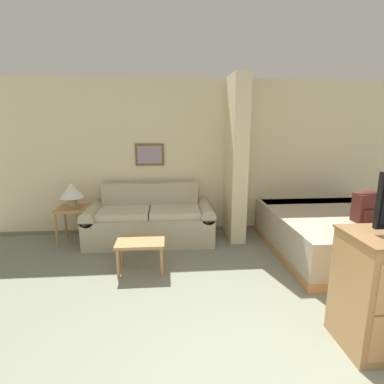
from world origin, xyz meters
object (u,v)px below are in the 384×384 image
(backpack, at_px, (368,206))
(couch, at_px, (150,221))
(table_lamp, at_px, (72,191))
(coffee_table, at_px, (141,245))
(bed, at_px, (336,233))

(backpack, bearing_deg, couch, 160.30)
(couch, distance_m, table_lamp, 1.31)
(coffee_table, relative_size, backpack, 1.42)
(table_lamp, bearing_deg, coffee_table, -43.62)
(table_lamp, distance_m, backpack, 4.29)
(coffee_table, bearing_deg, table_lamp, 136.38)
(table_lamp, height_order, bed, table_lamp)
(table_lamp, bearing_deg, couch, -2.28)
(bed, bearing_deg, table_lamp, 169.51)
(couch, bearing_deg, backpack, -19.70)
(bed, bearing_deg, couch, 166.01)
(coffee_table, height_order, table_lamp, table_lamp)
(coffee_table, xyz_separation_m, backpack, (3.00, -0.01, 0.45))
(bed, bearing_deg, backpack, -64.28)
(couch, distance_m, coffee_table, 1.05)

